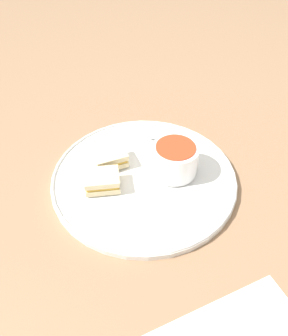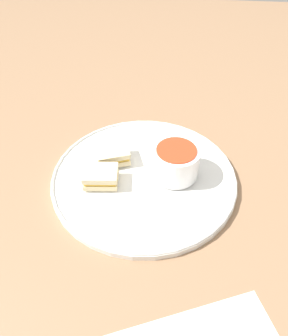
{
  "view_description": "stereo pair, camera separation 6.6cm",
  "coord_description": "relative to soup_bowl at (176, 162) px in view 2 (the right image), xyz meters",
  "views": [
    {
      "loc": [
        -0.47,
        0.02,
        0.49
      ],
      "look_at": [
        0.0,
        0.0,
        0.03
      ],
      "focal_mm": 35.0,
      "sensor_mm": 36.0,
      "label": 1
    },
    {
      "loc": [
        -0.47,
        -0.05,
        0.49
      ],
      "look_at": [
        0.0,
        0.0,
        0.03
      ],
      "focal_mm": 35.0,
      "sensor_mm": 36.0,
      "label": 2
    }
  ],
  "objects": [
    {
      "name": "plate",
      "position": [
        -0.01,
        0.06,
        -0.04
      ],
      "size": [
        0.38,
        0.38,
        0.02
      ],
      "color": "white",
      "rests_on": "ground_plane"
    },
    {
      "name": "ground_plane",
      "position": [
        -0.01,
        0.06,
        -0.05
      ],
      "size": [
        2.4,
        2.4,
        0.0
      ],
      "primitive_type": "plane",
      "color": "#8E6B4C"
    },
    {
      "name": "sandwich_half_far",
      "position": [
        -0.04,
        0.14,
        -0.02
      ],
      "size": [
        0.06,
        0.07,
        0.03
      ],
      "rotation": [
        0.0,
        0.0,
        1.66
      ],
      "color": "beige",
      "rests_on": "plate"
    },
    {
      "name": "soup_bowl",
      "position": [
        0.0,
        0.0,
        0.0
      ],
      "size": [
        0.09,
        0.09,
        0.06
      ],
      "color": "white",
      "rests_on": "plate"
    },
    {
      "name": "spoon",
      "position": [
        0.11,
        0.03,
        -0.03
      ],
      "size": [
        0.09,
        0.11,
        0.01
      ],
      "rotation": [
        0.0,
        0.0,
        7.22
      ],
      "color": "silver",
      "rests_on": "plate"
    },
    {
      "name": "sandwich_half_near",
      "position": [
        0.03,
        0.13,
        -0.02
      ],
      "size": [
        0.07,
        0.08,
        0.03
      ],
      "rotation": [
        0.0,
        0.0,
        1.92
      ],
      "color": "beige",
      "rests_on": "plate"
    }
  ]
}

